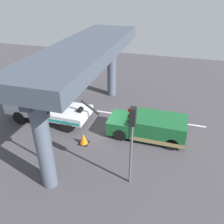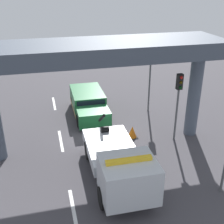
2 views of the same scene
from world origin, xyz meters
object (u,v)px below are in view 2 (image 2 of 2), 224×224
(tow_truck_white, at_px, (120,165))
(towed_van_green, at_px, (89,104))
(traffic_cone_orange, at_px, (132,132))
(traffic_light_near, at_px, (151,67))
(traffic_light_far, at_px, (179,93))

(tow_truck_white, xyz_separation_m, towed_van_green, (-8.42, 0.01, -0.42))
(towed_van_green, height_order, traffic_cone_orange, towed_van_green)
(tow_truck_white, height_order, towed_van_green, tow_truck_white)
(traffic_cone_orange, bearing_deg, traffic_light_near, 146.28)
(traffic_light_near, xyz_separation_m, traffic_light_far, (4.50, -0.00, -0.26))
(tow_truck_white, height_order, traffic_light_near, traffic_light_near)
(tow_truck_white, xyz_separation_m, traffic_light_near, (-7.96, 4.44, 2.10))
(traffic_light_near, bearing_deg, traffic_light_far, -0.00)
(tow_truck_white, xyz_separation_m, traffic_light_far, (-3.46, 4.44, 1.84))
(traffic_light_far, xyz_separation_m, traffic_cone_orange, (-0.87, -2.42, -2.69))
(traffic_light_near, relative_size, traffic_light_far, 1.09)
(traffic_light_far, bearing_deg, traffic_cone_orange, -109.74)
(towed_van_green, bearing_deg, traffic_cone_orange, 26.03)
(traffic_light_far, distance_m, traffic_cone_orange, 3.72)
(tow_truck_white, bearing_deg, traffic_cone_orange, 155.04)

